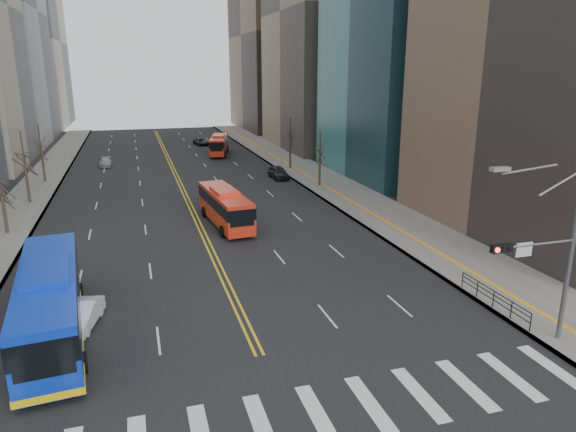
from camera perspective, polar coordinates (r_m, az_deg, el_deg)
The scene contains 15 objects.
ground at distance 22.20m, azimuth 0.19°, elevation -21.70°, with size 220.00×220.00×0.00m, color black.
sidewalk_right at distance 67.18m, azimuth 3.23°, elevation 4.37°, with size 7.00×130.00×0.15m, color slate.
sidewalk_left at distance 64.26m, azimuth -26.61°, elevation 2.15°, with size 5.00×130.00×0.15m, color slate.
crosswalk at distance 22.19m, azimuth 0.19°, elevation -21.69°, with size 26.70×4.00×0.01m.
centerline at distance 73.24m, azimuth -12.56°, elevation 4.93°, with size 0.55×100.00×0.01m.
signal_mast at distance 28.05m, azimuth 26.90°, elevation -3.91°, with size 5.37×0.37×9.39m.
pedestrian_railing at distance 32.57m, azimuth 21.89°, elevation -8.28°, with size 0.06×6.06×1.02m.
street_trees at distance 52.11m, azimuth -18.92°, elevation 5.52°, with size 35.20×47.20×7.60m.
blue_bus at distance 29.70m, azimuth -24.94°, elevation -8.47°, with size 4.11×13.62×3.87m.
red_bus_near at distance 46.35m, azimuth -7.02°, elevation 1.23°, with size 3.37×10.65×3.34m.
red_bus_far at distance 86.02m, azimuth -7.68°, elevation 7.99°, with size 4.73×10.42×3.25m.
car_white at distance 30.58m, azimuth -21.93°, elevation -10.23°, with size 1.40×4.01×1.32m, color white.
car_dark_mid at distance 66.28m, azimuth -1.08°, elevation 4.87°, with size 1.87×4.65×1.58m, color black.
car_silver at distance 79.21m, azimuth -19.61°, elevation 5.64°, with size 1.68×4.14×1.20m, color gray.
car_dark_far at distance 97.74m, azimuth -9.65°, elevation 8.14°, with size 2.02×4.39×1.22m, color black.
Camera 1 is at (-5.16, -16.79, 13.57)m, focal length 32.00 mm.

